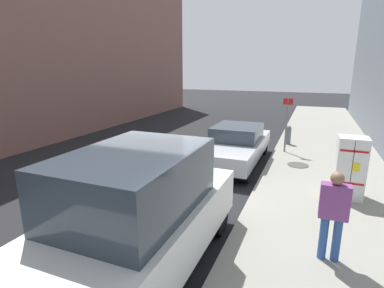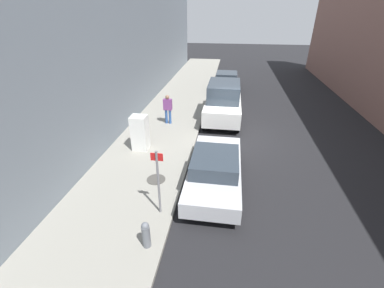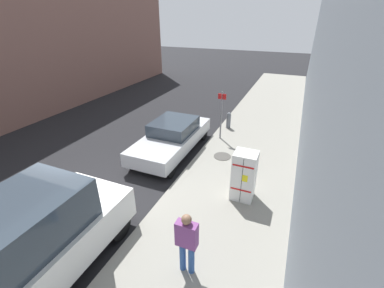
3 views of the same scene
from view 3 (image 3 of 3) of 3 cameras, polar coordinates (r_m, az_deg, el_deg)
The scene contains 9 objects.
ground_plane at distance 8.83m, azimuth -22.09°, elevation -12.58°, with size 80.00×80.00×0.00m, color black.
sidewalk_slab at distance 7.09m, azimuth 3.27°, elevation -21.12°, with size 3.87×44.00×0.13m, color gray.
discarded_refrigerator at distance 8.03m, azimuth 11.46°, elevation -6.94°, with size 0.69×0.63×1.59m.
manhole_cover at distance 10.56m, azimuth 6.75°, elevation -2.73°, with size 0.70×0.70×0.02m, color #47443F.
street_sign_post at distance 11.64m, azimuth 6.54°, elevation 6.89°, with size 0.36×0.07×2.20m.
fire_hydrant at distance 13.14m, azimuth 8.14°, elevation 5.30°, with size 0.22×0.22×0.82m.
pedestrian_walking_far at distance 5.79m, azimuth -1.17°, elevation -20.62°, with size 0.47×0.22×1.62m.
parked_sedan_silver at distance 10.87m, azimuth -4.40°, elevation 1.64°, with size 1.82×4.56×1.37m.
parked_van_white at distance 6.59m, azimuth -32.85°, elevation -18.62°, with size 1.98×4.74×2.17m.
Camera 3 is at (-5.41, 4.51, 5.33)m, focal length 24.00 mm.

